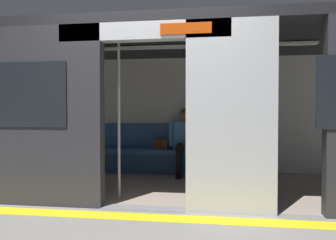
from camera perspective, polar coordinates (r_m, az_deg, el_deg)
name	(u,v)px	position (r m, az deg, el deg)	size (l,w,h in m)	color
ground_plane	(144,209)	(3.92, -4.22, -15.03)	(60.00, 60.00, 0.00)	gray
platform_edge_strip	(138,217)	(3.64, -5.27, -16.30)	(8.00, 0.24, 0.01)	yellow
train_car	(156,87)	(4.96, -2.02, 5.73)	(6.40, 2.72, 2.24)	silver
bench_seat	(170,155)	(5.99, 0.32, -6.00)	(3.02, 0.44, 0.44)	#38609E
person_seated	(184,137)	(5.87, 2.84, -2.96)	(0.55, 0.70, 1.16)	#4C8CC6
handbag	(161,144)	(6.05, -1.20, -4.15)	(0.26, 0.15, 0.17)	brown
book	(205,148)	(6.00, 6.37, -4.88)	(0.15, 0.22, 0.03)	silver
grab_pole_door	(119,117)	(4.32, -8.49, 0.58)	(0.04, 0.04, 2.10)	silver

